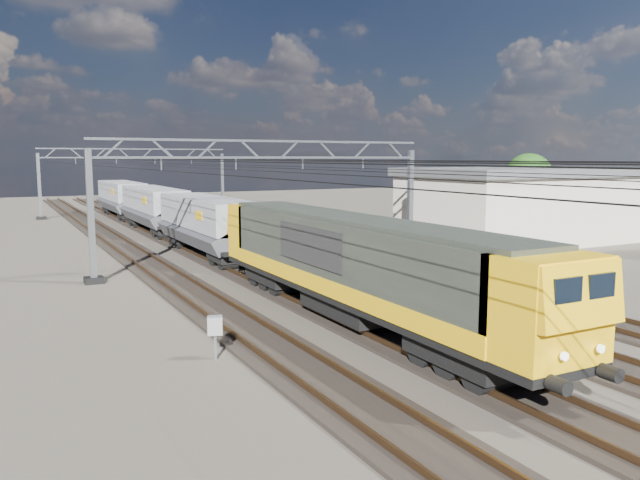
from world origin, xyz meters
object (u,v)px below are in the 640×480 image
hopper_wagon_mid (154,206)px  industrial_shed (531,204)px  hopper_wagon_lead (207,221)px  locomotive (353,262)px  trackside_cabinet (215,327)px  hopper_wagon_third (122,196)px  tree_far (533,179)px  catenary_gantry_far (137,179)px  catenary_gantry_mid (271,198)px

hopper_wagon_mid → industrial_shed: size_ratio=0.70×
hopper_wagon_lead → locomotive: bearing=-90.0°
hopper_wagon_lead → hopper_wagon_mid: same height
locomotive → trackside_cabinet: (-5.92, -1.70, -1.29)m
hopper_wagon_lead → trackside_cabinet: 20.32m
hopper_wagon_third → tree_far: tree_far is taller
hopper_wagon_lead → industrial_shed: 24.23m
trackside_cabinet → tree_far: tree_far is taller
catenary_gantry_far → hopper_wagon_mid: 16.68m
hopper_wagon_mid → catenary_gantry_mid: bearing=-84.2°
catenary_gantry_mid → catenary_gantry_far: 36.00m
industrial_shed → hopper_wagon_mid: bearing=143.9°
hopper_wagon_third → trackside_cabinet: bearing=-97.1°
catenary_gantry_mid → locomotive: catenary_gantry_mid is taller
hopper_wagon_lead → tree_far: (32.32, 4.46, 1.94)m
catenary_gantry_mid → hopper_wagon_mid: catenary_gantry_mid is taller
industrial_shed → tree_far: bearing=43.1°
hopper_wagon_lead → hopper_wagon_third: size_ratio=1.00×
catenary_gantry_mid → hopper_wagon_third: bearing=93.4°
tree_far → hopper_wagon_third: bearing=143.5°
tree_far → hopper_wagon_lead: bearing=-172.1°
hopper_wagon_lead → hopper_wagon_third: 28.40m
trackside_cabinet → industrial_shed: bearing=45.9°
catenary_gantry_mid → tree_far: (30.32, 9.79, 0.26)m
hopper_wagon_mid → trackside_cabinet: 34.14m
hopper_wagon_third → catenary_gantry_far: bearing=48.7°
catenary_gantry_mid → catenary_gantry_far: same height
hopper_wagon_mid → industrial_shed: (24.00, -17.53, 0.49)m
industrial_shed → hopper_wagon_lead: bearing=172.1°
locomotive → industrial_shed: industrial_shed is taller
hopper_wagon_mid → trackside_cabinet: size_ratio=9.60×
catenary_gantry_far → hopper_wagon_mid: (-2.00, -16.47, -1.67)m
catenary_gantry_far → hopper_wagon_third: 3.46m
hopper_wagon_third → industrial_shed: 39.78m
locomotive → trackside_cabinet: bearing=-163.9°
catenary_gantry_far → trackside_cabinet: 50.77m
hopper_wagon_third → industrial_shed: (24.00, -31.73, 0.49)m
catenary_gantry_far → tree_far: (30.32, -26.21, 0.26)m
trackside_cabinet → catenary_gantry_far: bearing=98.6°
catenary_gantry_far → locomotive: catenary_gantry_far is taller
hopper_wagon_lead → industrial_shed: bearing=-7.9°
locomotive → hopper_wagon_third: locomotive is taller
locomotive → hopper_wagon_lead: locomotive is taller
hopper_wagon_lead → hopper_wagon_mid: size_ratio=1.00×
industrial_shed → tree_far: tree_far is taller
tree_far → trackside_cabinet: bearing=-148.0°
trackside_cabinet → industrial_shed: (29.92, 16.07, 1.69)m
catenary_gantry_mid → industrial_shed: catenary_gantry_mid is taller
industrial_shed → tree_far: (8.32, 7.79, 1.44)m
locomotive → hopper_wagon_lead: 17.70m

